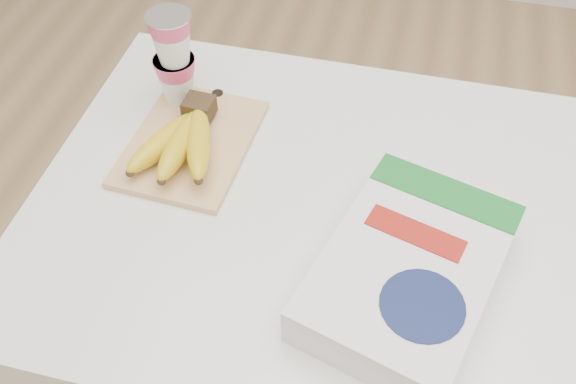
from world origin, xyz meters
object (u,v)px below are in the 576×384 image
object	(u,v)px
cutting_board	(191,143)
yogurt_stack	(174,56)
bananas	(183,139)
cereal_box	(408,271)
table	(356,342)

from	to	relation	value
cutting_board	yogurt_stack	world-z (taller)	yogurt_stack
cutting_board	bananas	size ratio (longest dim) A/B	1.28
cutting_board	cereal_box	bearing A→B (deg)	-23.36
yogurt_stack	cereal_box	bearing A→B (deg)	-33.38
table	cutting_board	size ratio (longest dim) A/B	4.11
cutting_board	bananas	distance (m)	0.04
table	bananas	distance (m)	0.55
cutting_board	table	bearing A→B (deg)	-9.82
table	yogurt_stack	bearing A→B (deg)	155.74
yogurt_stack	cereal_box	xyz separation A→B (m)	(0.43, -0.28, -0.07)
table	cereal_box	size ratio (longest dim) A/B	2.95
yogurt_stack	table	bearing A→B (deg)	-24.26
cereal_box	table	bearing A→B (deg)	131.95
yogurt_stack	cereal_box	distance (m)	0.52
cereal_box	bananas	bearing A→B (deg)	172.53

